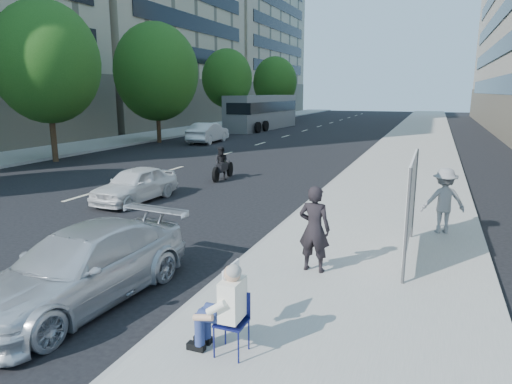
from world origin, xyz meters
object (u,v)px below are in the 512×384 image
at_px(parked_sedan, 82,267).
at_px(white_sedan_near, 135,184).
at_px(jogger, 444,201).
at_px(seated_protester, 225,303).
at_px(pedestrian_woman, 314,229).
at_px(protest_banner, 410,201).
at_px(bus, 263,112).
at_px(motorcycle, 222,165).
at_px(white_sedan_mid, 208,133).

relative_size(parked_sedan, white_sedan_near, 1.30).
height_order(jogger, white_sedan_near, jogger).
height_order(seated_protester, pedestrian_woman, pedestrian_woman).
relative_size(protest_banner, bus, 0.25).
xyz_separation_m(pedestrian_woman, motorcycle, (-6.24, 8.85, -0.39)).
distance_m(seated_protester, white_sedan_mid, 27.95).
distance_m(jogger, protest_banner, 2.36).
distance_m(seated_protester, parked_sedan, 3.24).
bearing_deg(seated_protester, protest_banner, 66.10).
bearing_deg(seated_protester, white_sedan_near, 132.60).
distance_m(jogger, white_sedan_mid, 23.78).
bearing_deg(motorcycle, seated_protester, -72.25).
distance_m(protest_banner, bus, 36.71).
xyz_separation_m(seated_protester, pedestrian_woman, (0.41, 3.30, 0.15)).
distance_m(pedestrian_woman, white_sedan_near, 8.43).
height_order(protest_banner, white_sedan_mid, protest_banner).
distance_m(parked_sedan, white_sedan_near, 7.71).
xyz_separation_m(white_sedan_near, motorcycle, (1.06, 4.65, 0.05)).
bearing_deg(white_sedan_mid, protest_banner, 123.99).
distance_m(white_sedan_near, bus, 31.19).
xyz_separation_m(parked_sedan, white_sedan_near, (-3.74, 6.74, -0.07)).
bearing_deg(seated_protester, bus, 109.80).
bearing_deg(protest_banner, white_sedan_near, 163.25).
bearing_deg(jogger, white_sedan_mid, -64.52).
bearing_deg(bus, jogger, -57.94).
height_order(pedestrian_woman, parked_sedan, pedestrian_woman).
bearing_deg(jogger, protest_banner, 55.91).
distance_m(protest_banner, white_sedan_near, 9.44).
height_order(jogger, white_sedan_mid, jogger).
distance_m(white_sedan_near, motorcycle, 4.77).
height_order(pedestrian_woman, white_sedan_mid, pedestrian_woman).
bearing_deg(protest_banner, motorcycle, 137.18).
bearing_deg(white_sedan_near, motorcycle, 80.86).
bearing_deg(parked_sedan, motorcycle, 108.15).
distance_m(pedestrian_woman, parked_sedan, 4.39).
bearing_deg(white_sedan_mid, parked_sedan, 109.19).
xyz_separation_m(jogger, parked_sedan, (-5.98, -6.23, -0.33)).
xyz_separation_m(parked_sedan, motorcycle, (-2.69, 11.39, -0.02)).
distance_m(jogger, parked_sedan, 8.64).
distance_m(pedestrian_woman, white_sedan_mid, 25.29).
bearing_deg(protest_banner, pedestrian_woman, -139.03).
xyz_separation_m(white_sedan_mid, motorcycle, (7.15, -12.60, -0.09)).
bearing_deg(pedestrian_woman, white_sedan_near, -26.21).
distance_m(jogger, motorcycle, 10.09).
bearing_deg(pedestrian_woman, motorcycle, -51.14).
bearing_deg(white_sedan_mid, pedestrian_woman, 118.87).
relative_size(white_sedan_near, white_sedan_mid, 0.78).
bearing_deg(protest_banner, white_sedan_mid, 127.10).
distance_m(white_sedan_mid, bus, 13.23).
relative_size(seated_protester, white_sedan_mid, 0.29).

